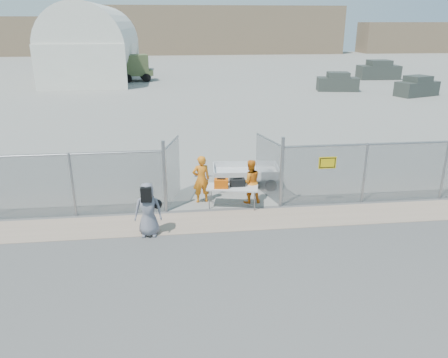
{
  "coord_description": "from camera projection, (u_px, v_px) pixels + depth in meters",
  "views": [
    {
      "loc": [
        -1.64,
        -11.85,
        6.15
      ],
      "look_at": [
        0.0,
        2.0,
        1.1
      ],
      "focal_mm": 35.0,
      "sensor_mm": 36.0,
      "label": 1
    }
  ],
  "objects": [
    {
      "name": "parked_vehicle_mid",
      "position": [
        379.0,
        70.0,
        48.87
      ],
      "size": [
        4.59,
        2.2,
        2.05
      ],
      "primitive_type": null,
      "rotation": [
        0.0,
        0.0,
        -0.03
      ],
      "color": "#363C37",
      "rests_on": "ground"
    },
    {
      "name": "orange_bag",
      "position": [
        221.0,
        183.0,
        15.01
      ],
      "size": [
        0.52,
        0.39,
        0.3
      ],
      "primitive_type": "cube",
      "rotation": [
        0.0,
        0.0,
        -0.14
      ],
      "color": "#DA5508",
      "rests_on": "folding_table"
    },
    {
      "name": "ground",
      "position": [
        232.0,
        235.0,
        13.34
      ],
      "size": [
        160.0,
        160.0,
        0.0
      ],
      "primitive_type": "plane",
      "color": "#414141"
    },
    {
      "name": "security_worker_left",
      "position": [
        201.0,
        179.0,
        15.48
      ],
      "size": [
        0.69,
        0.51,
        1.74
      ],
      "primitive_type": "imported",
      "rotation": [
        0.0,
        0.0,
        3.3
      ],
      "color": "orange",
      "rests_on": "ground"
    },
    {
      "name": "parked_vehicle_near",
      "position": [
        338.0,
        82.0,
        40.67
      ],
      "size": [
        3.96,
        2.34,
        1.68
      ],
      "primitive_type": null,
      "rotation": [
        0.0,
        0.0,
        -0.19
      ],
      "color": "#363C37",
      "rests_on": "ground"
    },
    {
      "name": "visitor",
      "position": [
        148.0,
        209.0,
        13.07
      ],
      "size": [
        0.86,
        0.59,
        1.68
      ],
      "primitive_type": "imported",
      "rotation": [
        0.0,
        0.0,
        -0.06
      ],
      "color": "slate",
      "rests_on": "ground"
    },
    {
      "name": "security_worker_right",
      "position": [
        250.0,
        181.0,
        15.46
      ],
      "size": [
        0.84,
        0.69,
        1.61
      ],
      "primitive_type": "imported",
      "rotation": [
        0.0,
        0.0,
        3.25
      ],
      "color": "orange",
      "rests_on": "ground"
    },
    {
      "name": "parked_vehicle_far",
      "position": [
        417.0,
        86.0,
        37.84
      ],
      "size": [
        4.11,
        2.87,
        1.7
      ],
      "primitive_type": null,
      "rotation": [
        0.0,
        0.0,
        0.34
      ],
      "color": "#363C37",
      "rests_on": "ground"
    },
    {
      "name": "dirt_strip",
      "position": [
        228.0,
        221.0,
        14.27
      ],
      "size": [
        44.0,
        1.6,
        0.01
      ],
      "primitive_type": "cube",
      "color": "tan",
      "rests_on": "ground"
    },
    {
      "name": "utility_trailer",
      "position": [
        246.0,
        175.0,
        17.3
      ],
      "size": [
        3.45,
        1.94,
        0.81
      ],
      "primitive_type": null,
      "rotation": [
        0.0,
        0.0,
        -0.07
      ],
      "color": "silver",
      "rests_on": "ground"
    },
    {
      "name": "tarmac_inside",
      "position": [
        185.0,
        75.0,
        52.56
      ],
      "size": [
        160.0,
        80.0,
        0.01
      ],
      "primitive_type": "cube",
      "color": "gray",
      "rests_on": "ground"
    },
    {
      "name": "distant_hills",
      "position": [
        204.0,
        30.0,
        85.2
      ],
      "size": [
        140.0,
        6.0,
        9.0
      ],
      "primitive_type": null,
      "color": "#7F684F",
      "rests_on": "ground"
    },
    {
      "name": "black_duffel",
      "position": [
        237.0,
        182.0,
        15.18
      ],
      "size": [
        0.52,
        0.31,
        0.25
      ],
      "primitive_type": "cube",
      "rotation": [
        0.0,
        0.0,
        0.01
      ],
      "color": "black",
      "rests_on": "folding_table"
    },
    {
      "name": "folding_table",
      "position": [
        232.0,
        197.0,
        15.25
      ],
      "size": [
        1.87,
        1.08,
        0.75
      ],
      "primitive_type": null,
      "rotation": [
        0.0,
        0.0,
        -0.21
      ],
      "color": "silver",
      "rests_on": "ground"
    },
    {
      "name": "quonset_hangar",
      "position": [
        94.0,
        42.0,
        48.22
      ],
      "size": [
        9.0,
        18.0,
        8.0
      ],
      "primitive_type": null,
      "color": "silver",
      "rests_on": "ground"
    },
    {
      "name": "chain_link_fence",
      "position": [
        224.0,
        179.0,
        14.83
      ],
      "size": [
        40.0,
        0.2,
        2.2
      ],
      "primitive_type": null,
      "color": "gray",
      "rests_on": "ground"
    },
    {
      "name": "military_truck",
      "position": [
        124.0,
        68.0,
        46.77
      ],
      "size": [
        6.14,
        3.12,
        2.8
      ],
      "primitive_type": null,
      "rotation": [
        0.0,
        0.0,
        0.17
      ],
      "color": "#4C5933",
      "rests_on": "ground"
    }
  ]
}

